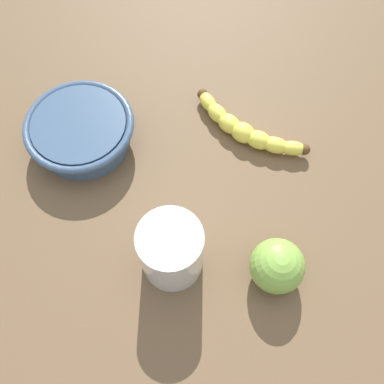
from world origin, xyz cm
name	(u,v)px	position (x,y,z in cm)	size (l,w,h in cm)	color
wooden_tabletop	(198,211)	(0.00, 0.00, 1.50)	(120.00, 120.00, 3.00)	brown
banana	(246,129)	(0.84, -14.92, 4.61)	(20.90, 5.47, 3.21)	#ECE04B
smoothie_glass	(171,251)	(-1.81, 9.12, 8.00)	(8.49, 8.49, 10.28)	silver
ceramic_bowl	(81,131)	(21.55, 0.60, 6.07)	(16.97, 16.97, 5.17)	#3D5675
green_apple_fruit	(277,266)	(-14.27, 2.63, 6.70)	(7.41, 7.41, 7.41)	#84B747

